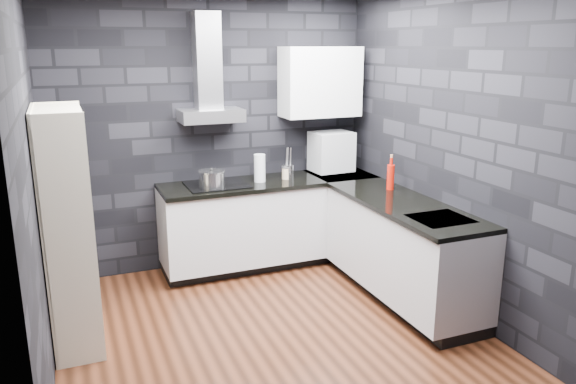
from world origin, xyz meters
TOP-DOWN VIEW (x-y plane):
  - ground at (0.00, 0.00)m, footprint 3.20×3.20m
  - wall_back at (0.00, 1.62)m, footprint 3.20×0.05m
  - wall_front at (0.00, -1.62)m, footprint 3.20×0.05m
  - wall_left at (-1.62, 0.00)m, footprint 0.05×3.20m
  - wall_right at (1.62, 0.00)m, footprint 0.05×3.20m
  - toekick_back at (0.50, 1.34)m, footprint 2.18×0.50m
  - toekick_right at (1.34, 0.10)m, footprint 0.50×1.78m
  - counter_back_cab at (0.50, 1.30)m, footprint 2.20×0.60m
  - counter_right_cab at (1.30, 0.10)m, footprint 0.60×1.80m
  - counter_back_top at (0.50, 1.29)m, footprint 2.20×0.62m
  - counter_right_top at (1.29, 0.10)m, footprint 0.62×1.80m
  - counter_corner_top at (1.30, 1.30)m, footprint 0.62×0.62m
  - hood_body at (-0.05, 1.43)m, footprint 0.60×0.34m
  - hood_chimney at (-0.05, 1.50)m, footprint 0.24×0.20m
  - upper_cabinet at (1.10, 1.43)m, footprint 0.80×0.35m
  - cooktop at (-0.05, 1.30)m, footprint 0.58×0.50m
  - sink_rim at (1.30, -0.40)m, footprint 0.44×0.40m
  - pot at (-0.12, 1.21)m, footprint 0.27×0.27m
  - glass_vase at (0.39, 1.28)m, footprint 0.12×0.12m
  - storage_jar at (0.68, 1.29)m, footprint 0.10×0.10m
  - utensil_crock at (0.70, 1.30)m, footprint 0.11×0.11m
  - appliance_garage at (1.23, 1.39)m, footprint 0.43×0.35m
  - red_bottle at (1.42, 0.53)m, footprint 0.08×0.08m
  - bookshelf at (-1.42, 0.41)m, footprint 0.45×0.84m
  - fruit_bowl at (-1.42, 0.30)m, footprint 0.26×0.26m
  - book_red at (-1.43, 0.51)m, footprint 0.14×0.11m
  - book_second at (-1.46, 0.57)m, footprint 0.14×0.13m

SIDE VIEW (x-z plane):
  - ground at x=0.00m, z-range 0.00..0.00m
  - toekick_back at x=0.50m, z-range 0.00..0.10m
  - toekick_right at x=1.34m, z-range 0.00..0.10m
  - counter_back_cab at x=0.50m, z-range 0.10..0.86m
  - counter_right_cab at x=1.30m, z-range 0.10..0.86m
  - book_red at x=-1.43m, z-range 0.47..0.68m
  - book_second at x=-1.46m, z-range 0.48..0.71m
  - counter_back_top at x=0.50m, z-range 0.86..0.90m
  - counter_right_top at x=1.29m, z-range 0.86..0.90m
  - counter_corner_top at x=1.30m, z-range 0.86..0.90m
  - sink_rim at x=1.30m, z-range 0.89..0.90m
  - bookshelf at x=-1.42m, z-range 0.00..1.80m
  - cooktop at x=-0.05m, z-range 0.90..0.91m
  - fruit_bowl at x=-1.42m, z-range 0.91..0.97m
  - storage_jar at x=0.68m, z-range 0.90..1.01m
  - utensil_crock at x=0.70m, z-range 0.90..1.04m
  - pot at x=-0.12m, z-range 0.91..1.05m
  - red_bottle at x=1.42m, z-range 0.90..1.13m
  - glass_vase at x=0.39m, z-range 0.90..1.17m
  - appliance_garage at x=1.23m, z-range 0.92..1.33m
  - wall_back at x=0.00m, z-range 0.00..2.70m
  - wall_front at x=0.00m, z-range 0.00..2.70m
  - wall_left at x=-1.62m, z-range 0.00..2.70m
  - wall_right at x=1.62m, z-range 0.00..2.70m
  - hood_body at x=-0.05m, z-range 1.50..1.62m
  - upper_cabinet at x=1.10m, z-range 1.50..2.20m
  - hood_chimney at x=-0.05m, z-range 1.62..2.52m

